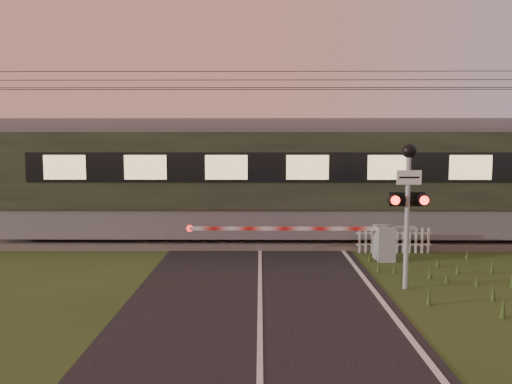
{
  "coord_description": "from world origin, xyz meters",
  "views": [
    {
      "loc": [
        0.0,
        -11.43,
        3.56
      ],
      "look_at": [
        -0.12,
        3.2,
        2.14
      ],
      "focal_mm": 35.0,
      "sensor_mm": 36.0,
      "label": 1
    }
  ],
  "objects": [
    {
      "name": "track_bed",
      "position": [
        0.0,
        6.5,
        0.07
      ],
      "size": [
        140.0,
        3.4,
        0.39
      ],
      "color": "#47423D",
      "rests_on": "ground"
    },
    {
      "name": "road",
      "position": [
        0.02,
        -0.23,
        0.01
      ],
      "size": [
        6.0,
        140.0,
        0.03
      ],
      "color": "black",
      "rests_on": "ground"
    },
    {
      "name": "ground",
      "position": [
        0.0,
        0.0,
        0.0
      ],
      "size": [
        160.0,
        160.0,
        0.0
      ],
      "primitive_type": "plane",
      "color": "#274219",
      "rests_on": "ground"
    },
    {
      "name": "overhead_wires",
      "position": [
        0.0,
        6.5,
        5.72
      ],
      "size": [
        120.0,
        0.62,
        0.62
      ],
      "color": "black",
      "rests_on": "ground"
    },
    {
      "name": "boom_gate",
      "position": [
        3.44,
        3.66,
        0.59
      ],
      "size": [
        7.01,
        0.8,
        1.07
      ],
      "color": "gray",
      "rests_on": "ground"
    },
    {
      "name": "crossing_signal",
      "position": [
        3.58,
        0.59,
        2.45
      ],
      "size": [
        0.91,
        0.36,
        3.56
      ],
      "color": "gray",
      "rests_on": "ground"
    },
    {
      "name": "picket_fence",
      "position": [
        4.36,
        4.6,
        0.42
      ],
      "size": [
        2.44,
        0.07,
        0.83
      ],
      "color": "silver",
      "rests_on": "ground"
    }
  ]
}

